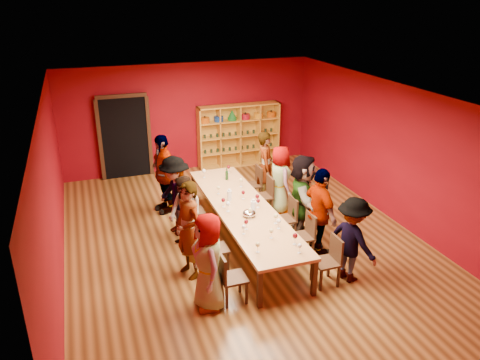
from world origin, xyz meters
name	(u,v)px	position (x,y,z in m)	size (l,w,h in m)	color
room_shell	(243,172)	(0.00, 0.00, 1.50)	(7.10, 9.10, 3.04)	brown
tasting_table	(243,209)	(0.00, 0.00, 0.70)	(1.10, 4.50, 0.75)	#AB7647
doorway	(125,137)	(-1.80, 4.43, 1.12)	(1.40, 0.17, 2.30)	black
shelving_unit	(238,132)	(1.40, 4.32, 0.98)	(2.40, 0.40, 1.80)	gold
chair_person_left_0	(229,276)	(-0.91, -1.85, 0.50)	(0.42, 0.42, 0.89)	black
person_left_0	(208,262)	(-1.24, -1.85, 0.82)	(0.80, 0.44, 1.64)	silver
chair_person_left_1	(212,246)	(-0.91, -0.87, 0.50)	(0.42, 0.42, 0.89)	black
person_left_1	(188,230)	(-1.33, -0.87, 0.90)	(0.66, 0.48, 1.80)	#5A8ABA
chair_person_left_2	(199,225)	(-0.91, 0.02, 0.50)	(0.42, 0.42, 0.89)	black
person_left_2	(185,215)	(-1.18, 0.02, 0.77)	(0.75, 0.41, 1.54)	#CF8B97
chair_person_left_3	(190,209)	(-0.91, 0.78, 0.50)	(0.42, 0.42, 0.89)	black
person_left_3	(175,196)	(-1.21, 0.78, 0.85)	(1.10, 0.45, 1.71)	#618AC8
chair_person_left_4	(179,189)	(-0.91, 1.92, 0.50)	(0.42, 0.42, 0.89)	black
person_left_4	(163,174)	(-1.24, 1.92, 0.93)	(1.08, 0.49, 1.85)	pink
chair_person_right_0	(330,258)	(0.91, -1.93, 0.50)	(0.42, 0.42, 0.89)	black
person_right_0	(352,240)	(1.32, -1.93, 0.78)	(1.01, 0.42, 1.57)	#16183C
chair_person_right_1	(305,233)	(0.91, -0.98, 0.50)	(0.42, 0.42, 0.89)	black
person_right_1	(320,213)	(1.19, -0.98, 0.89)	(1.04, 0.47, 1.77)	silver
chair_person_right_2	(288,216)	(0.91, -0.20, 0.50)	(0.42, 0.42, 0.89)	black
person_right_2	(302,196)	(1.22, -0.20, 0.89)	(1.66, 0.48, 1.79)	#15173A
chair_person_right_3	(266,193)	(0.91, 1.01, 0.50)	(0.42, 0.42, 0.89)	black
person_right_3	(280,180)	(1.25, 1.01, 0.79)	(0.77, 0.42, 1.58)	#15183B
chair_person_right_4	(254,182)	(0.91, 1.72, 0.50)	(0.42, 0.42, 0.89)	black
person_right_4	(266,167)	(1.19, 1.72, 0.86)	(0.63, 0.46, 1.73)	#D58F94
wine_glass_0	(218,188)	(-0.28, 0.79, 0.88)	(0.07, 0.07, 0.18)	silver
wine_glass_1	(244,227)	(-0.37, -1.06, 0.88)	(0.07, 0.07, 0.19)	silver
wine_glass_2	(241,181)	(0.31, 1.01, 0.90)	(0.08, 0.08, 0.20)	silver
wine_glass_3	(258,201)	(0.28, -0.12, 0.89)	(0.08, 0.08, 0.20)	silver
wine_glass_4	(276,216)	(0.33, -0.87, 0.90)	(0.08, 0.08, 0.21)	silver
wine_glass_5	(243,193)	(0.13, 0.37, 0.89)	(0.08, 0.08, 0.19)	silver
wine_glass_6	(228,167)	(0.32, 1.91, 0.89)	(0.08, 0.08, 0.19)	silver
wine_glass_7	(257,197)	(0.33, 0.07, 0.90)	(0.08, 0.08, 0.20)	silver
wine_glass_8	(300,246)	(0.29, -1.97, 0.88)	(0.07, 0.07, 0.18)	silver
wine_glass_9	(295,236)	(0.33, -1.70, 0.91)	(0.09, 0.09, 0.22)	silver
wine_glass_10	(250,211)	(-0.04, -0.50, 0.90)	(0.09, 0.09, 0.21)	silver
wine_glass_11	(228,204)	(-0.35, -0.09, 0.91)	(0.09, 0.09, 0.22)	silver
wine_glass_12	(246,222)	(-0.26, -0.90, 0.89)	(0.08, 0.08, 0.20)	silver
wine_glass_13	(279,222)	(0.31, -1.08, 0.90)	(0.08, 0.08, 0.20)	silver
wine_glass_14	(258,245)	(-0.36, -1.73, 0.89)	(0.08, 0.08, 0.20)	silver
wine_glass_15	(204,171)	(-0.32, 1.80, 0.90)	(0.09, 0.09, 0.21)	silver
wine_glass_16	(223,200)	(-0.37, 0.14, 0.89)	(0.08, 0.08, 0.20)	silver
wine_glass_17	(271,231)	(0.04, -1.36, 0.89)	(0.08, 0.08, 0.19)	silver
spittoon_bowl	(249,213)	(-0.03, -0.42, 0.81)	(0.26, 0.26, 0.14)	silver
carafe_a	(229,195)	(-0.16, 0.40, 0.87)	(0.11, 0.11, 0.26)	silver
carafe_b	(253,207)	(0.11, -0.29, 0.88)	(0.11, 0.11, 0.28)	silver
wine_bottle	(227,175)	(0.14, 1.51, 0.86)	(0.09, 0.09, 0.28)	#123315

